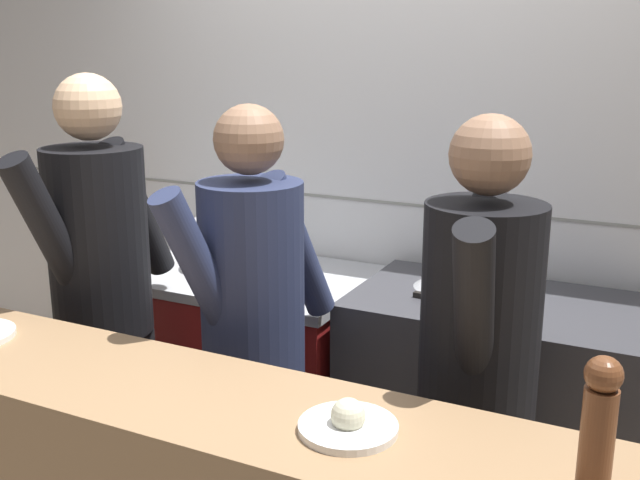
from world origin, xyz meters
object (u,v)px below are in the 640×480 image
pepper_mill (598,425)px  chef_head_cook (102,290)px  chefs_knife (455,303)px  plated_dish_appetiser (348,423)px  mixing_bowl_steel (449,276)px  chef_line (477,372)px  oven_range (236,363)px  stock_pot (227,242)px  chef_sous (253,331)px

pepper_mill → chef_head_cook: bearing=161.7°
chefs_knife → plated_dish_appetiser: size_ratio=1.73×
mixing_bowl_steel → chef_line: chef_line is taller
pepper_mill → chef_head_cook: 1.84m
oven_range → stock_pot: 0.55m
plated_dish_appetiser → oven_range: bearing=132.0°
chef_sous → chef_line: 0.73m
oven_range → stock_pot: stock_pot is taller
mixing_bowl_steel → stock_pot: bearing=-176.9°
pepper_mill → chef_line: 0.73m
plated_dish_appetiser → chef_line: bearing=75.3°
oven_range → plated_dish_appetiser: (1.09, -1.21, 0.55)m
plated_dish_appetiser → chef_head_cook: size_ratio=0.13×
chefs_knife → mixing_bowl_steel: bearing=113.6°
chef_head_cook → chef_line: bearing=2.9°
pepper_mill → oven_range: bearing=142.6°
chefs_knife → chef_line: size_ratio=0.24×
oven_range → plated_dish_appetiser: size_ratio=5.19×
chef_line → chefs_knife: bearing=104.3°
mixing_bowl_steel → pepper_mill: 1.47m
stock_pot → chef_head_cook: (-0.10, -0.67, -0.03)m
pepper_mill → chef_sous: chef_sous is taller
oven_range → chef_head_cook: bearing=-101.3°
chef_head_cook → plated_dish_appetiser: bearing=-22.0°
oven_range → chef_line: size_ratio=0.72×
plated_dish_appetiser → pepper_mill: size_ratio=0.78×
chefs_knife → chef_sous: (-0.51, -0.54, -0.01)m
mixing_bowl_steel → plated_dish_appetiser: size_ratio=1.17×
plated_dish_appetiser → chef_sous: chef_sous is taller
pepper_mill → chef_head_cook: (-1.74, 0.58, -0.17)m
pepper_mill → plated_dish_appetiser: bearing=177.4°
mixing_bowl_steel → chefs_knife: (0.08, -0.18, -0.04)m
oven_range → chef_line: bearing=-27.5°
mixing_bowl_steel → chef_line: bearing=-66.9°
plated_dish_appetiser → chef_line: (0.15, 0.56, -0.08)m
plated_dish_appetiser → chef_sous: (-0.59, 0.55, -0.08)m
chef_head_cook → chef_sous: bearing=2.4°
plated_dish_appetiser → chef_line: 0.59m
oven_range → pepper_mill: size_ratio=4.04×
oven_range → mixing_bowl_steel: mixing_bowl_steel is taller
oven_range → stock_pot: bearing=161.6°
stock_pot → chefs_knife: bearing=-7.0°
pepper_mill → chef_head_cook: size_ratio=0.17×
pepper_mill → chef_line: chef_line is taller
plated_dish_appetiser → chef_sous: 0.81m
stock_pot → chef_line: bearing=-27.3°
stock_pot → chef_sous: chef_sous is taller
pepper_mill → chefs_knife: bearing=118.1°
chefs_knife → chef_line: 0.57m
mixing_bowl_steel → chef_sous: bearing=-121.0°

